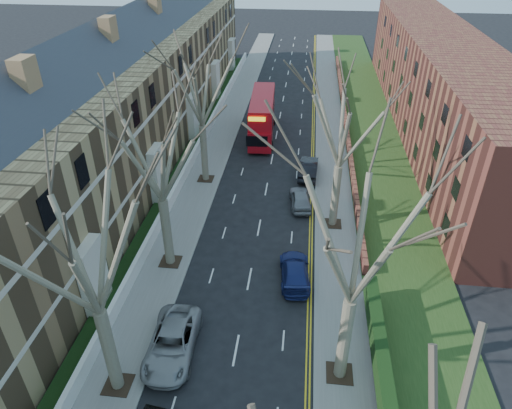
% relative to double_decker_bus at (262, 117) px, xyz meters
% --- Properties ---
extents(pavement_left, '(3.00, 102.00, 0.12)m').
position_rel_double_decker_bus_xyz_m(pavement_left, '(-4.42, 0.43, -2.10)').
color(pavement_left, slate).
rests_on(pavement_left, ground).
extents(pavement_right, '(3.00, 102.00, 0.12)m').
position_rel_double_decker_bus_xyz_m(pavement_right, '(7.58, 0.43, -2.10)').
color(pavement_right, slate).
rests_on(pavement_right, ground).
extents(terrace_left, '(9.70, 78.00, 13.60)m').
position_rel_double_decker_bus_xyz_m(terrace_left, '(-12.07, -7.57, 3.37)').
color(terrace_left, brown).
rests_on(terrace_left, ground).
extents(flats_right, '(13.97, 54.00, 10.00)m').
position_rel_double_decker_bus_xyz_m(flats_right, '(19.04, 4.43, 2.82)').
color(flats_right, brown).
rests_on(flats_right, ground).
extents(front_wall_left, '(0.30, 78.00, 1.00)m').
position_rel_double_decker_bus_xyz_m(front_wall_left, '(-6.07, -7.57, -1.54)').
color(front_wall_left, white).
rests_on(front_wall_left, ground).
extents(grass_verge_right, '(6.00, 102.00, 0.06)m').
position_rel_double_decker_bus_xyz_m(grass_verge_right, '(12.08, 0.43, -2.01)').
color(grass_verge_right, '#203C15').
rests_on(grass_verge_right, ground).
extents(tree_left_mid, '(10.50, 10.50, 14.71)m').
position_rel_double_decker_bus_xyz_m(tree_left_mid, '(-4.12, -32.57, 7.40)').
color(tree_left_mid, '#6C624D').
rests_on(tree_left_mid, ground).
extents(tree_left_far, '(10.15, 10.15, 14.22)m').
position_rel_double_decker_bus_xyz_m(tree_left_far, '(-4.12, -22.57, 7.08)').
color(tree_left_far, '#6C624D').
rests_on(tree_left_far, ground).
extents(tree_left_dist, '(10.50, 10.50, 14.71)m').
position_rel_double_decker_bus_xyz_m(tree_left_dist, '(-4.12, -10.57, 7.40)').
color(tree_left_dist, '#6C624D').
rests_on(tree_left_dist, ground).
extents(tree_right_mid, '(10.50, 10.50, 14.71)m').
position_rel_double_decker_bus_xyz_m(tree_right_mid, '(7.28, -30.57, 7.40)').
color(tree_right_mid, '#6C624D').
rests_on(tree_right_mid, ground).
extents(tree_right_far, '(10.15, 10.15, 14.22)m').
position_rel_double_decker_bus_xyz_m(tree_right_far, '(7.28, -16.57, 7.08)').
color(tree_right_far, '#6C624D').
rests_on(tree_right_far, ground).
extents(double_decker_bus, '(3.06, 10.59, 4.40)m').
position_rel_double_decker_bus_xyz_m(double_decker_bus, '(0.00, 0.00, 0.00)').
color(double_decker_bus, '#AE0C16').
rests_on(double_decker_bus, ground).
extents(car_left_far, '(2.70, 5.53, 1.51)m').
position_rel_double_decker_bus_xyz_m(car_left_far, '(-1.87, -30.10, -1.40)').
color(car_left_far, gray).
rests_on(car_left_far, ground).
extents(car_right_near, '(2.35, 4.84, 1.36)m').
position_rel_double_decker_bus_xyz_m(car_right_near, '(4.58, -23.25, -1.48)').
color(car_right_near, navy).
rests_on(car_right_near, ground).
extents(car_right_mid, '(2.12, 4.20, 1.37)m').
position_rel_double_decker_bus_xyz_m(car_right_mid, '(4.65, -13.99, -1.47)').
color(car_right_mid, gray).
rests_on(car_right_mid, ground).
extents(car_right_far, '(1.88, 4.76, 1.54)m').
position_rel_double_decker_bus_xyz_m(car_right_far, '(5.23, -8.58, -1.39)').
color(car_right_far, black).
rests_on(car_right_far, ground).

